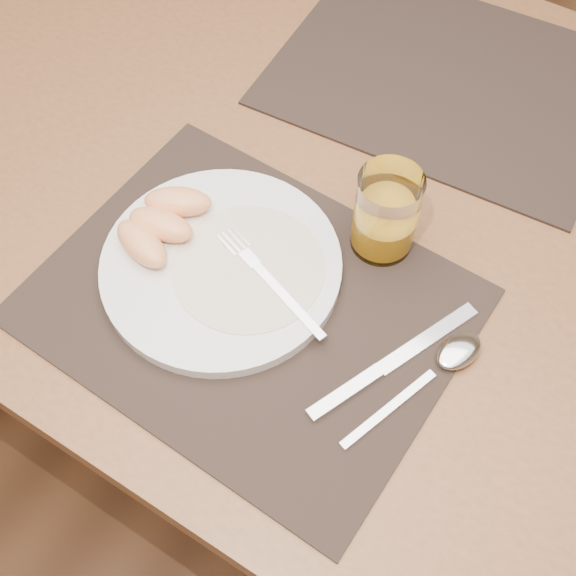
# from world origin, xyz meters

# --- Properties ---
(ground) EXTENTS (5.00, 5.00, 0.00)m
(ground) POSITION_xyz_m (0.00, 0.00, 0.00)
(ground) COLOR brown
(ground) RESTS_ON ground
(table) EXTENTS (1.40, 0.90, 0.75)m
(table) POSITION_xyz_m (0.00, 0.00, 0.67)
(table) COLOR brown
(table) RESTS_ON ground
(placemat_near) EXTENTS (0.46, 0.37, 0.00)m
(placemat_near) POSITION_xyz_m (-0.01, -0.22, 0.75)
(placemat_near) COLOR #2C211B
(placemat_near) RESTS_ON table
(placemat_far) EXTENTS (0.47, 0.38, 0.00)m
(placemat_far) POSITION_xyz_m (0.02, 0.22, 0.75)
(placemat_far) COLOR #2C211B
(placemat_far) RESTS_ON table
(plate) EXTENTS (0.27, 0.27, 0.02)m
(plate) POSITION_xyz_m (-0.06, -0.20, 0.76)
(plate) COLOR white
(plate) RESTS_ON placemat_near
(plate_dressing) EXTENTS (0.17, 0.17, 0.00)m
(plate_dressing) POSITION_xyz_m (-0.03, -0.19, 0.77)
(plate_dressing) COLOR white
(plate_dressing) RESTS_ON plate
(fork) EXTENTS (0.17, 0.07, 0.00)m
(fork) POSITION_xyz_m (-0.01, -0.19, 0.77)
(fork) COLOR silver
(fork) RESTS_ON plate
(knife) EXTENTS (0.10, 0.21, 0.01)m
(knife) POSITION_xyz_m (0.15, -0.22, 0.76)
(knife) COLOR silver
(knife) RESTS_ON placemat_near
(spoon) EXTENTS (0.08, 0.19, 0.01)m
(spoon) POSITION_xyz_m (0.21, -0.17, 0.76)
(spoon) COLOR silver
(spoon) RESTS_ON placemat_near
(juice_glass) EXTENTS (0.07, 0.07, 0.11)m
(juice_glass) POSITION_xyz_m (0.07, -0.07, 0.80)
(juice_glass) COLOR white
(juice_glass) RESTS_ON placemat_near
(grapefruit_wedges) EXTENTS (0.09, 0.13, 0.03)m
(grapefruit_wedges) POSITION_xyz_m (-0.14, -0.20, 0.79)
(grapefruit_wedges) COLOR #FFA868
(grapefruit_wedges) RESTS_ON plate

